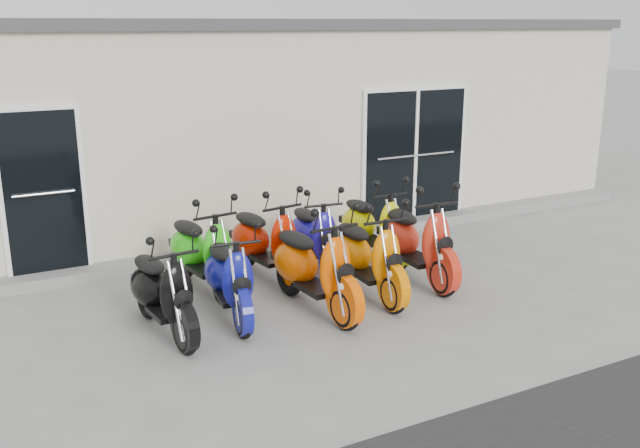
# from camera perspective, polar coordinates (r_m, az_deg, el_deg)

# --- Properties ---
(ground) EXTENTS (80.00, 80.00, 0.00)m
(ground) POSITION_cam_1_polar(r_m,az_deg,el_deg) (9.12, 1.78, -5.45)
(ground) COLOR gray
(ground) RESTS_ON ground
(building) EXTENTS (14.00, 6.00, 3.20)m
(building) POSITION_cam_1_polar(r_m,az_deg,el_deg) (13.37, -9.38, 8.28)
(building) COLOR beige
(building) RESTS_ON ground
(roof_cap) EXTENTS (14.20, 6.20, 0.16)m
(roof_cap) POSITION_cam_1_polar(r_m,az_deg,el_deg) (13.26, -9.72, 15.49)
(roof_cap) COLOR #3F3F42
(roof_cap) RESTS_ON building
(front_step) EXTENTS (14.00, 0.40, 0.15)m
(front_step) POSITION_cam_1_polar(r_m,az_deg,el_deg) (10.80, -3.54, -1.63)
(front_step) COLOR gray
(front_step) RESTS_ON ground
(door_left) EXTENTS (1.07, 0.08, 2.22)m
(door_left) POSITION_cam_1_polar(r_m,az_deg,el_deg) (9.81, -21.31, 2.68)
(door_left) COLOR black
(door_left) RESTS_ON front_step
(door_right) EXTENTS (2.02, 0.08, 2.22)m
(door_right) POSITION_cam_1_polar(r_m,az_deg,el_deg) (11.91, 7.56, 5.79)
(door_right) COLOR black
(door_right) RESTS_ON front_step
(scooter_front_black) EXTENTS (0.78, 1.77, 1.27)m
(scooter_front_black) POSITION_cam_1_polar(r_m,az_deg,el_deg) (7.89, -12.54, -4.39)
(scooter_front_black) COLOR black
(scooter_front_black) RESTS_ON ground
(scooter_front_blue) EXTENTS (0.83, 1.77, 1.26)m
(scooter_front_blue) POSITION_cam_1_polar(r_m,az_deg,el_deg) (8.19, -7.31, -3.40)
(scooter_front_blue) COLOR navy
(scooter_front_blue) RESTS_ON ground
(scooter_front_orange_a) EXTENTS (0.83, 1.94, 1.40)m
(scooter_front_orange_a) POSITION_cam_1_polar(r_m,az_deg,el_deg) (8.31, -0.48, -2.48)
(scooter_front_orange_a) COLOR #E64F00
(scooter_front_orange_a) RESTS_ON ground
(scooter_front_orange_b) EXTENTS (0.72, 1.82, 1.33)m
(scooter_front_orange_b) POSITION_cam_1_polar(r_m,az_deg,el_deg) (8.79, 3.86, -1.72)
(scooter_front_orange_b) COLOR orange
(scooter_front_orange_b) RESTS_ON ground
(scooter_front_red) EXTENTS (0.81, 1.94, 1.41)m
(scooter_front_red) POSITION_cam_1_polar(r_m,az_deg,el_deg) (9.39, 7.74, -0.44)
(scooter_front_red) COLOR red
(scooter_front_red) RESTS_ON ground
(scooter_back_green) EXTENTS (0.88, 1.86, 1.32)m
(scooter_back_green) POSITION_cam_1_polar(r_m,az_deg,el_deg) (9.10, -9.45, -1.30)
(scooter_back_green) COLOR #2CD215
(scooter_back_green) RESTS_ON ground
(scooter_back_red) EXTENTS (0.90, 1.87, 1.32)m
(scooter_back_red) POSITION_cam_1_polar(r_m,az_deg,el_deg) (9.40, -4.36, -0.58)
(scooter_back_red) COLOR #B81700
(scooter_back_red) RESTS_ON ground
(scooter_back_blue) EXTENTS (0.82, 1.75, 1.24)m
(scooter_back_blue) POSITION_cam_1_polar(r_m,az_deg,el_deg) (9.76, -0.51, -0.15)
(scooter_back_blue) COLOR #1B1594
(scooter_back_blue) RESTS_ON ground
(scooter_back_yellow) EXTENTS (0.68, 1.75, 1.28)m
(scooter_back_yellow) POSITION_cam_1_polar(r_m,az_deg,el_deg) (10.20, 4.32, 0.61)
(scooter_back_yellow) COLOR #E0E002
(scooter_back_yellow) RESTS_ON ground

